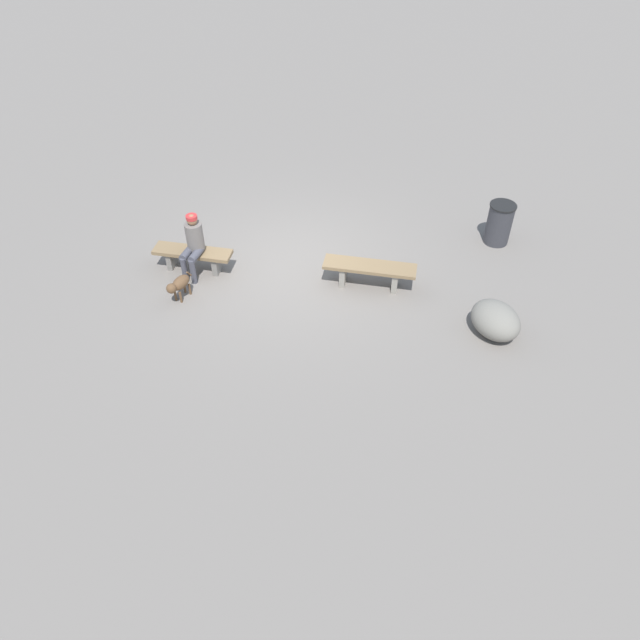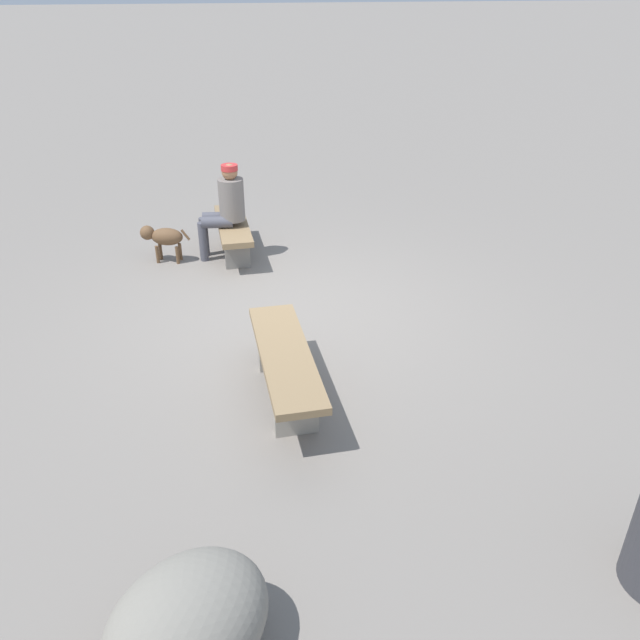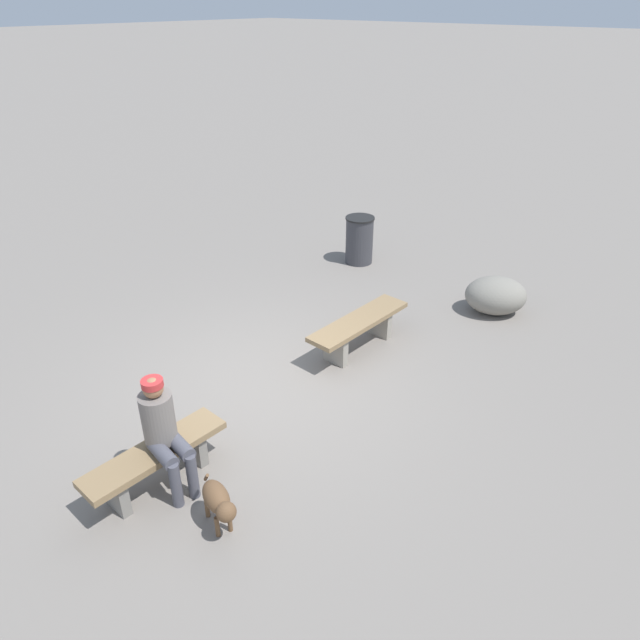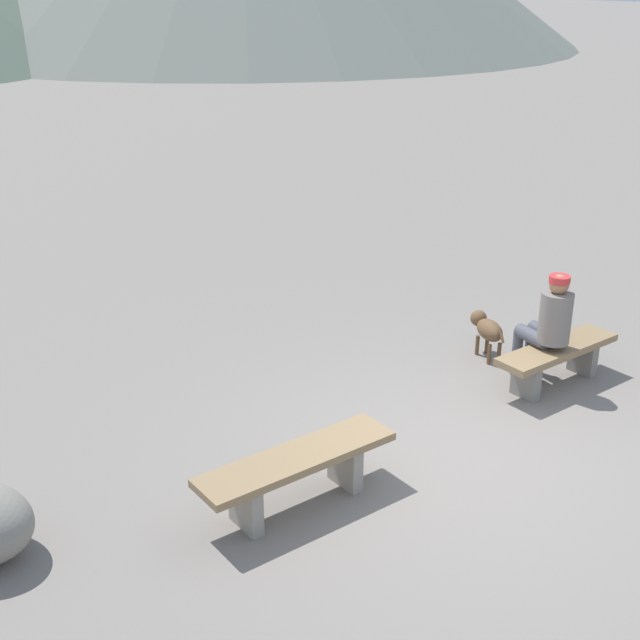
% 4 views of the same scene
% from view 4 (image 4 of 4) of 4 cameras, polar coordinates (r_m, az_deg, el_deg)
% --- Properties ---
extents(ground, '(210.00, 210.00, 0.06)m').
position_cam_4_polar(ground, '(7.70, 9.65, -9.56)').
color(ground, gray).
extents(bench_left, '(1.74, 0.47, 0.47)m').
position_cam_4_polar(bench_left, '(6.82, -1.56, -10.02)').
color(bench_left, gray).
rests_on(bench_left, ground).
extents(bench_right, '(1.53, 0.43, 0.44)m').
position_cam_4_polar(bench_right, '(9.06, 15.76, -2.37)').
color(bench_right, gray).
rests_on(bench_right, ground).
extents(seated_person, '(0.39, 0.63, 1.24)m').
position_cam_4_polar(seated_person, '(8.89, 15.23, -0.09)').
color(seated_person, slate).
rests_on(seated_person, ground).
extents(dog, '(0.35, 0.63, 0.48)m').
position_cam_4_polar(dog, '(9.54, 11.27, -0.58)').
color(dog, brown).
rests_on(dog, ground).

